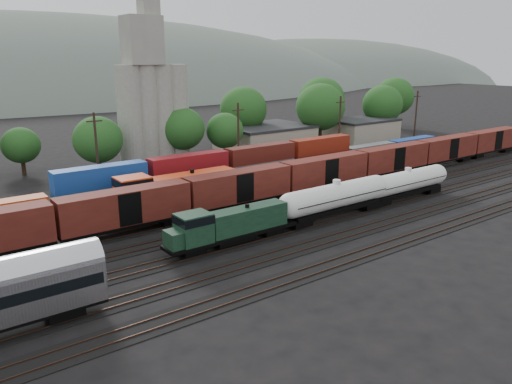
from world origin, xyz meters
TOP-DOWN VIEW (x-y plane):
  - ground at (0.00, 0.00)m, footprint 600.00×600.00m
  - tracks at (0.00, 0.00)m, footprint 180.00×33.20m
  - green_locomotive at (-8.19, -5.00)m, footprint 15.64×2.76m
  - tank_car_a at (7.94, -5.00)m, footprint 17.68×3.17m
  - tank_car_b at (21.85, -5.00)m, footprint 16.42×2.94m
  - orange_locomotive at (-7.03, 10.00)m, footprint 19.79×3.30m
  - boxcar_string at (0.34, 5.00)m, footprint 138.20×2.90m
  - container_wall at (-3.33, 15.00)m, footprint 160.00×2.60m
  - grain_silo at (3.28, 36.00)m, footprint 13.40×5.00m
  - industrial_sheds at (6.63, 35.25)m, footprint 119.38×17.26m
  - tree_band at (13.57, 39.56)m, footprint 167.21×21.06m
  - utility_poles at (0.00, 22.00)m, footprint 122.20×0.36m
  - distant_hills at (23.92, 260.00)m, footprint 860.00×286.00m

SIDE VIEW (x-z plane):
  - distant_hills at x=23.92m, z-range -85.56..44.44m
  - ground at x=0.00m, z-range 0.00..0.00m
  - tracks at x=0.00m, z-range -0.05..0.15m
  - green_locomotive at x=-8.19m, z-range 0.31..4.45m
  - container_wall at x=-3.33m, z-range -0.51..5.29m
  - industrial_sheds at x=6.63m, z-range 0.01..5.11m
  - tank_car_b at x=21.85m, z-range 0.41..4.72m
  - tank_car_a at x=7.94m, z-range 0.43..5.06m
  - orange_locomotive at x=-7.03m, z-range 0.33..5.27m
  - boxcar_string at x=0.34m, z-range 1.02..5.22m
  - utility_poles at x=0.00m, z-range 0.21..12.21m
  - tree_band at x=13.57m, z-range 0.70..15.10m
  - grain_silo at x=3.28m, z-range -3.24..25.76m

